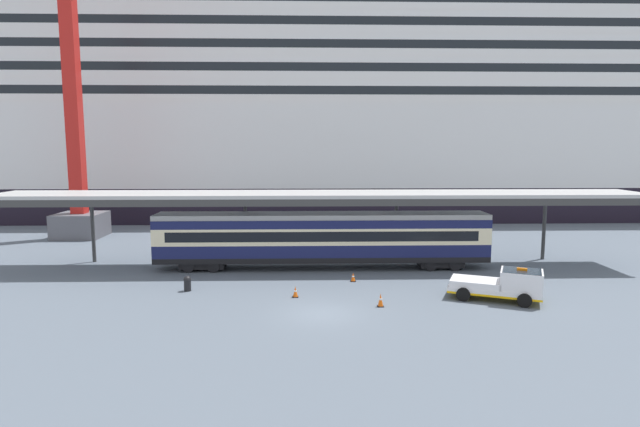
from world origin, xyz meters
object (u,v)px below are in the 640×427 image
service_truck (504,284)px  traffic_cone_far (381,300)px  traffic_cone_near (295,292)px  traffic_cone_mid (353,277)px  dockside_crane (80,32)px  train_carriage (322,237)px  cruise_ship (394,107)px  quay_bollard (187,283)px

service_truck → traffic_cone_far: bearing=-172.4°
traffic_cone_near → traffic_cone_mid: size_ratio=1.11×
traffic_cone_mid → traffic_cone_far: bearing=-79.3°
traffic_cone_near → traffic_cone_far: traffic_cone_far is taller
dockside_crane → traffic_cone_far: bearing=-42.5°
train_carriage → traffic_cone_mid: train_carriage is taller
cruise_ship → traffic_cone_near: bearing=-107.3°
service_truck → quay_bollard: bearing=172.4°
cruise_ship → traffic_cone_near: 44.50m
quay_bollard → train_carriage: bearing=34.3°
traffic_cone_far → service_truck: bearing=7.6°
dockside_crane → cruise_ship: bearing=29.6°
dockside_crane → quay_bollard: size_ratio=64.79×
train_carriage → quay_bollard: 10.57m
dockside_crane → quay_bollard: bearing=-54.9°
quay_bollard → traffic_cone_near: bearing=-12.9°
train_carriage → traffic_cone_near: (-1.84, -7.41, -1.98)m
train_carriage → dockside_crane: 31.80m
train_carriage → traffic_cone_near: size_ratio=36.04×
cruise_ship → dockside_crane: 38.66m
cruise_ship → train_carriage: cruise_ship is taller
service_truck → traffic_cone_far: size_ratio=7.27×
cruise_ship → service_truck: (-0.33, -41.34, -13.28)m
traffic_cone_far → train_carriage: bearing=107.7°
dockside_crane → quay_bollard: 31.02m
train_carriage → service_truck: (10.36, -8.40, -1.32)m
cruise_ship → traffic_cone_far: size_ratio=227.36×
cruise_ship → traffic_cone_mid: 40.33m
train_carriage → dockside_crane: bearing=148.2°
cruise_ship → traffic_cone_mid: (-8.75, -36.80, -13.98)m
traffic_cone_far → cruise_ship: bearing=79.7°
traffic_cone_mid → traffic_cone_far: size_ratio=0.79×
service_truck → quay_bollard: (-18.97, 2.54, -0.47)m
traffic_cone_mid → dockside_crane: bearing=143.9°
service_truck → dockside_crane: dockside_crane is taller
traffic_cone_far → dockside_crane: dockside_crane is taller
dockside_crane → train_carriage: bearing=-31.8°
cruise_ship → dockside_crane: bearing=-150.4°
traffic_cone_mid → dockside_crane: 36.06m
traffic_cone_near → quay_bollard: bearing=167.1°
train_carriage → traffic_cone_near: 7.89m
traffic_cone_mid → dockside_crane: size_ratio=0.01×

